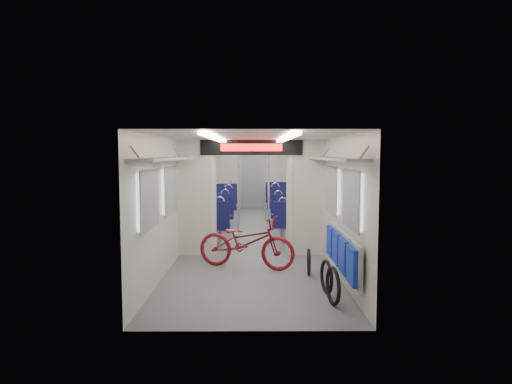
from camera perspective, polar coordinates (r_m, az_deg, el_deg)
carriage at (r=10.81m, az=-0.53°, el=2.01°), size 12.00×12.02×2.31m
bicycle at (r=8.13m, az=-1.24°, el=-6.28°), size 1.88×1.13×0.93m
flip_bench at (r=6.91m, az=10.70°, el=-7.36°), size 0.12×2.16×0.57m
bike_hoop_a at (r=6.32m, az=9.59°, el=-11.69°), size 0.13×0.53×0.53m
bike_hoop_b at (r=6.78m, az=8.80°, el=-10.65°), size 0.13×0.51×0.50m
bike_hoop_c at (r=7.79m, az=6.61°, el=-8.82°), size 0.09×0.45×0.45m
seat_bay_near_left at (r=11.04m, az=-5.39°, el=-2.94°), size 0.91×2.08×1.10m
seat_bay_near_right at (r=11.22m, az=4.26°, el=-2.90°), size 0.88×1.95×1.06m
seat_bay_far_left at (r=14.64m, az=-4.13°, el=-0.99°), size 0.93×2.15×1.12m
seat_bay_far_right at (r=14.95m, az=3.12°, el=-0.80°), size 0.95×2.27×1.16m
stanchion_near_left at (r=9.51m, az=-2.24°, el=-0.50°), size 0.05×0.05×2.30m
stanchion_near_right at (r=9.79m, az=1.58°, el=-0.34°), size 0.04×0.04×2.30m
stanchion_far_left at (r=12.84m, az=-2.14°, el=0.88°), size 0.04×0.04×2.30m
stanchion_far_right at (r=13.07m, az=1.16°, el=0.95°), size 0.04×0.04×2.30m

